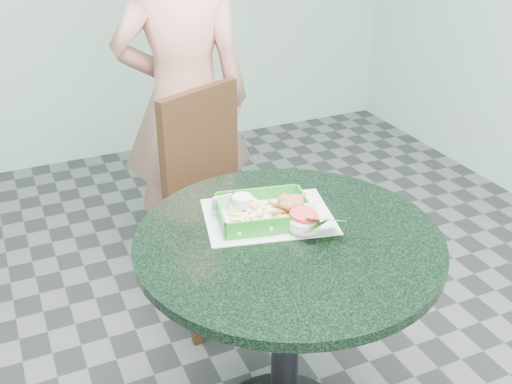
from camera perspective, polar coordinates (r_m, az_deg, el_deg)
name	(u,v)px	position (r m, az deg, el deg)	size (l,w,h in m)	color
cafe_table	(287,290)	(1.79, 2.96, -9.32)	(0.87, 0.87, 0.75)	black
dining_chair	(210,190)	(2.44, -4.40, 0.16)	(0.40, 0.40, 0.93)	black
diner_person	(184,92)	(2.61, -6.91, 9.42)	(0.62, 0.40, 1.69)	tan
placemat	(268,222)	(1.79, 1.17, -2.88)	(0.37, 0.28, 0.00)	silver
food_basket	(263,220)	(1.76, 0.71, -2.73)	(0.26, 0.19, 0.05)	#238B22
crab_sandwich	(291,209)	(1.76, 3.31, -1.59)	(0.12, 0.12, 0.07)	#F6C974
fries_pile	(256,222)	(1.71, -0.01, -2.88)	(0.11, 0.12, 0.05)	#FFE2A0
sauce_ramekin	(241,209)	(1.76, -1.46, -1.60)	(0.06, 0.06, 0.03)	silver
garnish_cup	(312,222)	(1.71, 5.35, -2.87)	(0.13, 0.13, 0.05)	white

